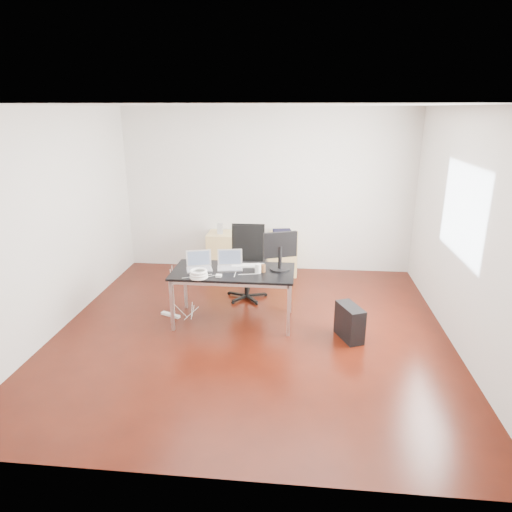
# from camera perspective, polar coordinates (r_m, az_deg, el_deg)

# --- Properties ---
(room_shell) EXTENTS (5.00, 5.00, 5.00)m
(room_shell) POSITION_cam_1_polar(r_m,az_deg,el_deg) (5.51, -0.20, 3.69)
(room_shell) COLOR #320C05
(room_shell) RESTS_ON ground
(desk) EXTENTS (1.60, 0.80, 0.73)m
(desk) POSITION_cam_1_polar(r_m,az_deg,el_deg) (6.03, -2.87, -2.30)
(desk) COLOR black
(desk) RESTS_ON ground
(office_chair) EXTENTS (0.48, 0.50, 1.08)m
(office_chair) POSITION_cam_1_polar(r_m,az_deg,el_deg) (6.87, -1.13, -0.32)
(office_chair) COLOR black
(office_chair) RESTS_ON ground
(filing_cabinet_left) EXTENTS (0.50, 0.50, 0.70)m
(filing_cabinet_left) POSITION_cam_1_polar(r_m,az_deg,el_deg) (8.03, -4.16, 0.49)
(filing_cabinet_left) COLOR tan
(filing_cabinet_left) RESTS_ON ground
(filing_cabinet_right) EXTENTS (0.50, 0.50, 0.70)m
(filing_cabinet_right) POSITION_cam_1_polar(r_m,az_deg,el_deg) (7.93, 3.39, 0.26)
(filing_cabinet_right) COLOR tan
(filing_cabinet_right) RESTS_ON ground
(pc_tower) EXTENTS (0.36, 0.49, 0.44)m
(pc_tower) POSITION_cam_1_polar(r_m,az_deg,el_deg) (5.87, 11.62, -8.12)
(pc_tower) COLOR black
(pc_tower) RESTS_ON ground
(wastebasket) EXTENTS (0.29, 0.29, 0.28)m
(wastebasket) POSITION_cam_1_polar(r_m,az_deg,el_deg) (8.05, -0.37, -1.01)
(wastebasket) COLOR black
(wastebasket) RESTS_ON ground
(power_strip) EXTENTS (0.30, 0.18, 0.04)m
(power_strip) POSITION_cam_1_polar(r_m,az_deg,el_deg) (6.52, -10.63, -7.24)
(power_strip) COLOR white
(power_strip) RESTS_ON ground
(laptop_left) EXTENTS (0.39, 0.34, 0.23)m
(laptop_left) POSITION_cam_1_polar(r_m,az_deg,el_deg) (6.09, -7.14, -1.11)
(laptop_left) COLOR silver
(laptop_left) RESTS_ON desk
(laptop_right) EXTENTS (0.37, 0.31, 0.23)m
(laptop_right) POSITION_cam_1_polar(r_m,az_deg,el_deg) (6.09, -3.29, -1.00)
(laptop_right) COLOR silver
(laptop_right) RESTS_ON desk
(monitor) EXTENTS (0.44, 0.26, 0.51)m
(monitor) POSITION_cam_1_polar(r_m,az_deg,el_deg) (5.96, 3.04, 0.90)
(monitor) COLOR black
(monitor) RESTS_ON desk
(keyboard) EXTENTS (0.45, 0.17, 0.02)m
(keyboard) POSITION_cam_1_polar(r_m,az_deg,el_deg) (6.15, -1.01, -1.20)
(keyboard) COLOR white
(keyboard) RESTS_ON desk
(cup_white) EXTENTS (0.08, 0.08, 0.12)m
(cup_white) POSITION_cam_1_polar(r_m,az_deg,el_deg) (5.90, 0.25, -1.56)
(cup_white) COLOR white
(cup_white) RESTS_ON desk
(cup_brown) EXTENTS (0.08, 0.08, 0.10)m
(cup_brown) POSITION_cam_1_polar(r_m,az_deg,el_deg) (5.94, 0.83, -1.54)
(cup_brown) COLOR brown
(cup_brown) RESTS_ON desk
(cable_coil) EXTENTS (0.24, 0.24, 0.11)m
(cable_coil) POSITION_cam_1_polar(r_m,az_deg,el_deg) (5.77, -7.17, -2.26)
(cable_coil) COLOR white
(cable_coil) RESTS_ON desk
(power_adapter) EXTENTS (0.07, 0.07, 0.03)m
(power_adapter) POSITION_cam_1_polar(r_m,az_deg,el_deg) (5.80, -4.68, -2.48)
(power_adapter) COLOR white
(power_adapter) RESTS_ON desk
(speaker) EXTENTS (0.09, 0.08, 0.18)m
(speaker) POSITION_cam_1_polar(r_m,az_deg,el_deg) (7.87, -4.51, 3.43)
(speaker) COLOR #9E9E9E
(speaker) RESTS_ON filing_cabinet_left
(navy_garment) EXTENTS (0.34, 0.29, 0.09)m
(navy_garment) POSITION_cam_1_polar(r_m,az_deg,el_deg) (7.77, 3.30, 2.93)
(navy_garment) COLOR black
(navy_garment) RESTS_ON filing_cabinet_right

